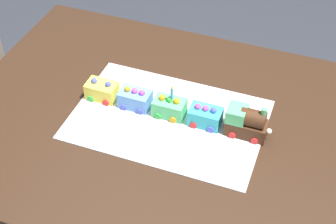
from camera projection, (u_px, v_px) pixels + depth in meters
name	position (u px, v px, depth m)	size (l,w,h in m)	color
dining_table	(173.00, 146.00, 1.64)	(1.40, 1.00, 0.74)	#382316
cake_board	(168.00, 119.00, 1.58)	(0.60, 0.40, 0.00)	silver
cake_locomotive	(247.00, 122.00, 1.50)	(0.14, 0.08, 0.12)	#472816
cake_car_hopper_turquoise	(205.00, 116.00, 1.54)	(0.10, 0.08, 0.07)	#38B7C6
cake_car_tanker_mint_green	(169.00, 107.00, 1.57)	(0.10, 0.08, 0.07)	#59CC7A
cake_car_flatbed_sky_blue	(135.00, 99.00, 1.60)	(0.10, 0.08, 0.07)	#669EEA
cake_car_gondola_lemon	(102.00, 90.00, 1.63)	(0.10, 0.08, 0.07)	#F4E04C
birthday_candle	(172.00, 92.00, 1.52)	(0.01, 0.01, 0.05)	#4CA5E5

